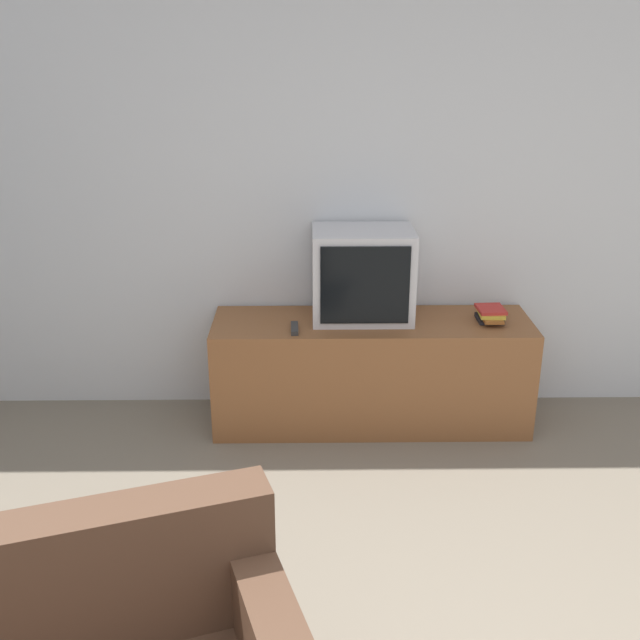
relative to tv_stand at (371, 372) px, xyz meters
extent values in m
cube|color=silver|center=(-0.15, 0.31, 0.99)|extent=(9.00, 0.06, 2.60)
cube|color=brown|center=(0.00, 0.00, 0.00)|extent=(1.78, 0.51, 0.62)
cube|color=silver|center=(-0.06, 0.06, 0.56)|extent=(0.55, 0.38, 0.51)
cube|color=black|center=(-0.06, -0.13, 0.56)|extent=(0.47, 0.01, 0.43)
cube|color=black|center=(0.65, 0.00, 0.32)|extent=(0.14, 0.15, 0.02)
cube|color=#995623|center=(0.65, -0.02, 0.34)|extent=(0.11, 0.21, 0.02)
cube|color=gold|center=(0.66, -0.01, 0.36)|extent=(0.14, 0.18, 0.02)
cube|color=#B72D28|center=(0.66, 0.00, 0.38)|extent=(0.15, 0.17, 0.02)
cube|color=#2D2D2D|center=(-0.43, -0.13, 0.32)|extent=(0.04, 0.16, 0.02)
camera|label=1|loc=(-0.34, -3.87, 1.81)|focal=42.00mm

